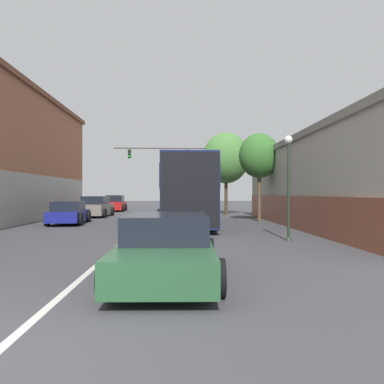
# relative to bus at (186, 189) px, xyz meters

# --- Properties ---
(lane_center_line) EXTENTS (0.14, 45.81, 0.01)m
(lane_center_line) POSITION_rel_bus_xyz_m (-2.29, 0.34, -1.92)
(lane_center_line) COLOR silver
(lane_center_line) RESTS_ON ground_plane
(building_right_storefront) EXTENTS (6.57, 19.43, 4.51)m
(building_right_storefront) POSITION_rel_bus_xyz_m (8.33, -1.72, 0.45)
(building_right_storefront) COLOR #B7B2A3
(building_right_storefront) RESTS_ON ground_plane
(bus) EXTENTS (2.90, 11.12, 3.43)m
(bus) POSITION_rel_bus_xyz_m (0.00, 0.00, 0.00)
(bus) COLOR navy
(bus) RESTS_ON ground_plane
(hatchback_foreground) EXTENTS (2.12, 4.48, 1.26)m
(hatchback_foreground) POSITION_rel_bus_xyz_m (-0.59, -12.83, -1.32)
(hatchback_foreground) COLOR #285633
(hatchback_foreground) RESTS_ON ground_plane
(parked_car_left_near) EXTENTS (2.14, 4.27, 1.26)m
(parked_car_left_near) POSITION_rel_bus_xyz_m (-6.45, 0.50, -1.32)
(parked_car_left_near) COLOR navy
(parked_car_left_near) RESTS_ON ground_plane
(parked_car_left_mid) EXTENTS (1.98, 3.96, 1.52)m
(parked_car_left_mid) POSITION_rel_bus_xyz_m (-6.40, 15.22, -1.21)
(parked_car_left_mid) COLOR red
(parked_car_left_mid) RESTS_ON ground_plane
(parked_car_left_far) EXTENTS (2.05, 4.37, 1.49)m
(parked_car_left_far) POSITION_rel_bus_xyz_m (-6.37, 6.90, -1.22)
(parked_car_left_far) COLOR slate
(parked_car_left_far) RESTS_ON ground_plane
(traffic_signal_gantry) EXTENTS (9.55, 0.36, 6.06)m
(traffic_signal_gantry) POSITION_rel_bus_xyz_m (0.24, 13.23, 2.55)
(traffic_signal_gantry) COLOR #514C47
(traffic_signal_gantry) RESTS_ON ground_plane
(street_lamp) EXTENTS (0.30, 0.30, 3.77)m
(street_lamp) POSITION_rel_bus_xyz_m (3.57, -7.10, 0.17)
(street_lamp) COLOR #233323
(street_lamp) RESTS_ON ground_plane
(street_tree_near) EXTENTS (2.44, 2.19, 5.30)m
(street_tree_near) POSITION_rel_bus_xyz_m (4.45, 1.91, 2.01)
(street_tree_near) COLOR brown
(street_tree_near) RESTS_ON ground_plane
(street_tree_far) EXTENTS (3.66, 3.30, 6.52)m
(street_tree_far) POSITION_rel_bus_xyz_m (3.36, 9.16, 2.56)
(street_tree_far) COLOR #4C3823
(street_tree_far) RESTS_ON ground_plane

